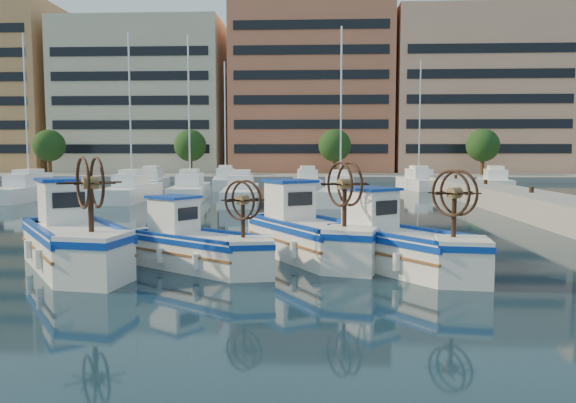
{
  "coord_description": "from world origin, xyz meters",
  "views": [
    {
      "loc": [
        1.54,
        -16.13,
        3.32
      ],
      "look_at": [
        0.56,
        4.6,
        1.5
      ],
      "focal_mm": 35.0,
      "sensor_mm": 36.0,
      "label": 1
    }
  ],
  "objects_px": {
    "fishing_boat_c": "(307,231)",
    "fishing_boat_b": "(197,243)",
    "fishing_boat_a": "(73,237)",
    "fishing_boat_d": "(396,242)"
  },
  "relations": [
    {
      "from": "fishing_boat_b",
      "to": "fishing_boat_d",
      "type": "relative_size",
      "value": 0.91
    },
    {
      "from": "fishing_boat_a",
      "to": "fishing_boat_d",
      "type": "xyz_separation_m",
      "value": [
        9.25,
        0.22,
        -0.09
      ]
    },
    {
      "from": "fishing_boat_b",
      "to": "fishing_boat_c",
      "type": "distance_m",
      "value": 3.56
    },
    {
      "from": "fishing_boat_a",
      "to": "fishing_boat_d",
      "type": "relative_size",
      "value": 1.13
    },
    {
      "from": "fishing_boat_c",
      "to": "fishing_boat_b",
      "type": "bearing_deg",
      "value": 177.88
    },
    {
      "from": "fishing_boat_a",
      "to": "fishing_boat_c",
      "type": "xyz_separation_m",
      "value": [
        6.69,
        1.82,
        -0.04
      ]
    },
    {
      "from": "fishing_boat_a",
      "to": "fishing_boat_d",
      "type": "bearing_deg",
      "value": -33.91
    },
    {
      "from": "fishing_boat_a",
      "to": "fishing_boat_b",
      "type": "relative_size",
      "value": 1.24
    },
    {
      "from": "fishing_boat_b",
      "to": "fishing_boat_d",
      "type": "distance_m",
      "value": 5.69
    },
    {
      "from": "fishing_boat_b",
      "to": "fishing_boat_c",
      "type": "height_order",
      "value": "fishing_boat_c"
    }
  ]
}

